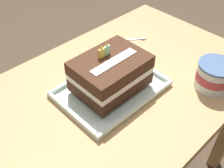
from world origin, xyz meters
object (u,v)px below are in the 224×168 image
Objects in this scene: birthday_cake at (111,73)px; serving_spoon_near_tray at (138,39)px; ice_cream_tub at (214,76)px; foil_tray at (111,90)px.

serving_spoon_near_tray is (0.33, 0.16, -0.08)m from birthday_cake.
serving_spoon_near_tray is (0.04, 0.40, -0.05)m from ice_cream_tub.
ice_cream_tub reaches higher than foil_tray.
birthday_cake reaches higher than serving_spoon_near_tray.
ice_cream_tub reaches higher than serving_spoon_near_tray.
foil_tray is at bearing 139.98° from ice_cream_tub.
foil_tray is 2.82× the size of ice_cream_tub.
birthday_cake is 0.38m from ice_cream_tub.
birthday_cake is 1.88× the size of ice_cream_tub.
birthday_cake reaches higher than ice_cream_tub.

